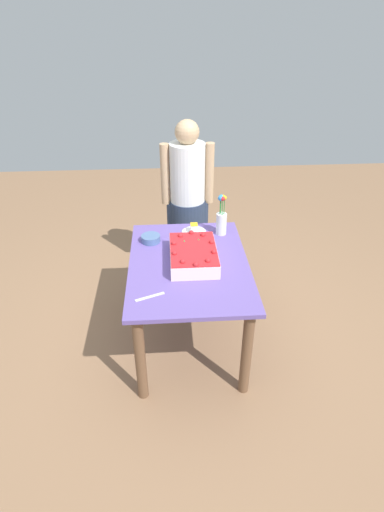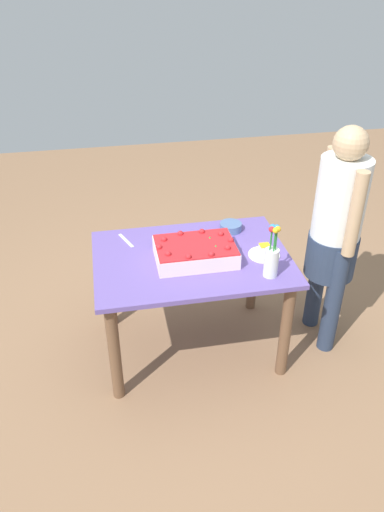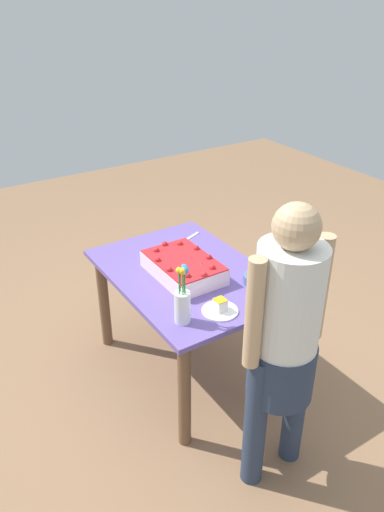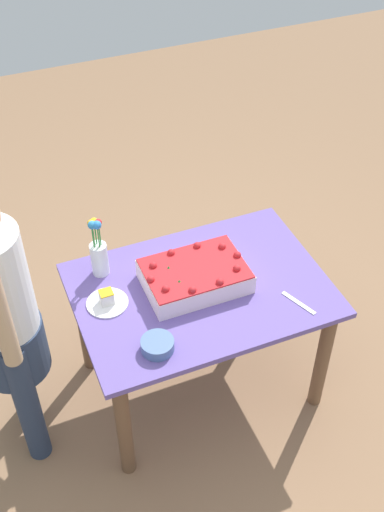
{
  "view_description": "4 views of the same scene",
  "coord_description": "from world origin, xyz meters",
  "views": [
    {
      "loc": [
        2.33,
        -0.13,
        2.23
      ],
      "look_at": [
        0.02,
        0.02,
        0.79
      ],
      "focal_mm": 28.0,
      "sensor_mm": 36.0,
      "label": 1
    },
    {
      "loc": [
        0.47,
        2.49,
        2.35
      ],
      "look_at": [
        0.01,
        0.08,
        0.78
      ],
      "focal_mm": 35.0,
      "sensor_mm": 36.0,
      "label": 2
    },
    {
      "loc": [
        -2.16,
        1.35,
        2.23
      ],
      "look_at": [
        0.02,
        -0.05,
        0.81
      ],
      "focal_mm": 35.0,
      "sensor_mm": 36.0,
      "label": 3
    },
    {
      "loc": [
        -0.84,
        -1.94,
        2.86
      ],
      "look_at": [
        -0.01,
        0.08,
        0.86
      ],
      "focal_mm": 45.0,
      "sensor_mm": 36.0,
      "label": 4
    }
  ],
  "objects": [
    {
      "name": "ground_plane",
      "position": [
        0.0,
        0.0,
        0.0
      ],
      "size": [
        8.0,
        8.0,
        0.0
      ],
      "primitive_type": "plane",
      "color": "#8E694A"
    },
    {
      "name": "dining_table",
      "position": [
        0.0,
        0.0,
        0.59
      ],
      "size": [
        1.18,
        0.83,
        0.72
      ],
      "color": "#65509F",
      "rests_on": "ground_plane"
    },
    {
      "name": "sheet_cake",
      "position": [
        -0.02,
        0.03,
        0.78
      ],
      "size": [
        0.47,
        0.32,
        0.13
      ],
      "color": "white",
      "rests_on": "dining_table"
    },
    {
      "name": "serving_plate_with_slice",
      "position": [
        -0.43,
        0.07,
        0.74
      ],
      "size": [
        0.19,
        0.19,
        0.08
      ],
      "color": "white",
      "rests_on": "dining_table"
    },
    {
      "name": "cake_knife",
      "position": [
        0.38,
        -0.26,
        0.73
      ],
      "size": [
        0.09,
        0.18,
        0.0
      ],
      "primitive_type": "cube",
      "rotation": [
        0.0,
        0.0,
        1.95
      ],
      "color": "silver",
      "rests_on": "dining_table"
    },
    {
      "name": "flower_vase",
      "position": [
        -0.4,
        0.28,
        0.85
      ],
      "size": [
        0.08,
        0.08,
        0.32
      ],
      "color": "white",
      "rests_on": "dining_table"
    },
    {
      "name": "fruit_bowl",
      "position": [
        -0.31,
        -0.27,
        0.75
      ],
      "size": [
        0.14,
        0.14,
        0.05
      ],
      "primitive_type": "cylinder",
      "color": "#4F6C9B",
      "rests_on": "dining_table"
    },
    {
      "name": "person_standing",
      "position": [
        -0.89,
        0.04,
        0.85
      ],
      "size": [
        0.31,
        0.45,
        1.49
      ],
      "color": "#293650",
      "rests_on": "ground_plane"
    }
  ]
}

